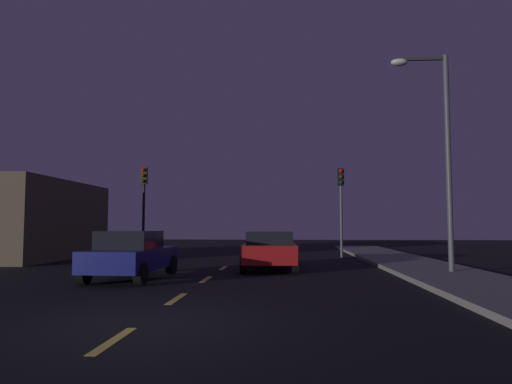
{
  "coord_description": "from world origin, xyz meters",
  "views": [
    {
      "loc": [
        2.47,
        -7.8,
        1.63
      ],
      "look_at": [
        0.91,
        15.59,
        3.33
      ],
      "focal_mm": 32.7,
      "sensor_mm": 36.0,
      "label": 1
    }
  ],
  "objects_px": {
    "traffic_signal_right": "(341,195)",
    "street_lamp_right": "(439,142)",
    "car_stopped_ahead": "(269,250)",
    "car_adjacent_lane": "(131,255)",
    "traffic_signal_left": "(144,194)"
  },
  "relations": [
    {
      "from": "traffic_signal_right",
      "to": "street_lamp_right",
      "type": "relative_size",
      "value": 0.63
    },
    {
      "from": "car_stopped_ahead",
      "to": "car_adjacent_lane",
      "type": "relative_size",
      "value": 1.07
    },
    {
      "from": "traffic_signal_left",
      "to": "car_adjacent_lane",
      "type": "bearing_deg",
      "value": -74.37
    },
    {
      "from": "traffic_signal_right",
      "to": "street_lamp_right",
      "type": "bearing_deg",
      "value": -75.32
    },
    {
      "from": "street_lamp_right",
      "to": "car_stopped_ahead",
      "type": "bearing_deg",
      "value": 162.42
    },
    {
      "from": "car_adjacent_lane",
      "to": "street_lamp_right",
      "type": "distance_m",
      "value": 10.58
    },
    {
      "from": "traffic_signal_right",
      "to": "car_stopped_ahead",
      "type": "relative_size",
      "value": 1.08
    },
    {
      "from": "traffic_signal_right",
      "to": "car_adjacent_lane",
      "type": "distance_m",
      "value": 13.01
    },
    {
      "from": "car_stopped_ahead",
      "to": "car_adjacent_lane",
      "type": "height_order",
      "value": "car_adjacent_lane"
    },
    {
      "from": "street_lamp_right",
      "to": "car_adjacent_lane",
      "type": "bearing_deg",
      "value": -170.11
    },
    {
      "from": "traffic_signal_right",
      "to": "car_adjacent_lane",
      "type": "relative_size",
      "value": 1.15
    },
    {
      "from": "car_adjacent_lane",
      "to": "street_lamp_right",
      "type": "bearing_deg",
      "value": 9.89
    },
    {
      "from": "car_stopped_ahead",
      "to": "street_lamp_right",
      "type": "xyz_separation_m",
      "value": [
        5.71,
        -1.81,
        3.67
      ]
    },
    {
      "from": "traffic_signal_right",
      "to": "street_lamp_right",
      "type": "height_order",
      "value": "street_lamp_right"
    },
    {
      "from": "traffic_signal_left",
      "to": "traffic_signal_right",
      "type": "xyz_separation_m",
      "value": [
        10.4,
        -0.0,
        -0.09
      ]
    }
  ]
}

